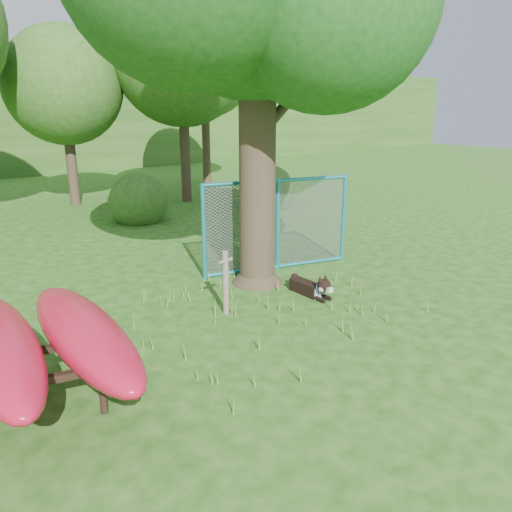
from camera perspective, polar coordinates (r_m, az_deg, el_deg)
ground at (r=7.86m, az=4.57°, el=-9.22°), size 80.00×80.00×0.00m
wooden_post at (r=8.49m, az=-3.50°, el=-2.85°), size 0.31×0.12×1.12m
husky_dog at (r=9.44m, az=6.45°, el=-3.57°), size 0.30×1.11×0.49m
fence_section at (r=10.74m, az=2.49°, el=3.59°), size 3.27×1.07×3.31m
wildflower_clump at (r=9.23m, az=7.30°, el=-4.14°), size 0.09×0.09×0.21m
bg_tree_c at (r=19.15m, az=-21.14°, el=17.67°), size 4.00×4.00×6.12m
bg_tree_d at (r=18.94m, az=-8.54°, el=21.54°), size 4.80×4.80×7.50m
bg_tree_e at (r=23.09m, az=-5.98°, el=21.09°), size 4.60×4.60×7.55m
shrub_right at (r=17.69m, az=1.50°, el=5.51°), size 1.80×1.80×1.80m
shrub_mid at (r=16.03m, az=-13.12°, el=3.90°), size 1.80×1.80×1.80m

